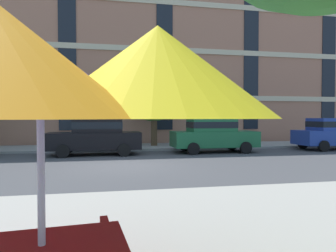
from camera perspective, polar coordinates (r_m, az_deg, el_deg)
name	(u,v)px	position (r m, az deg, el deg)	size (l,w,h in m)	color
ground_plane	(126,166)	(11.79, -7.80, -7.29)	(120.00, 120.00, 0.00)	#424244
sidewalk_far	(119,147)	(18.52, -9.03, -3.89)	(56.00, 3.60, 0.12)	gray
apartment_building	(115,44)	(27.34, -9.76, 14.61)	(37.77, 12.08, 16.00)	#A87056
sedan_black	(96,135)	(15.36, -13.18, -1.70)	(4.40, 1.98, 1.78)	black
sedan_green	(213,134)	(16.28, 8.31, -1.49)	(4.40, 1.98, 1.78)	#195933
sedan_blue	(334,133)	(19.85, 28.22, -1.12)	(4.40, 1.98, 1.78)	navy
street_tree_middle	(154,97)	(18.74, -2.64, 5.45)	(3.01, 3.17, 4.60)	#4C3823
patio_umbrella	(40,83)	(2.70, -22.53, 7.30)	(3.71, 3.71, 2.43)	silver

